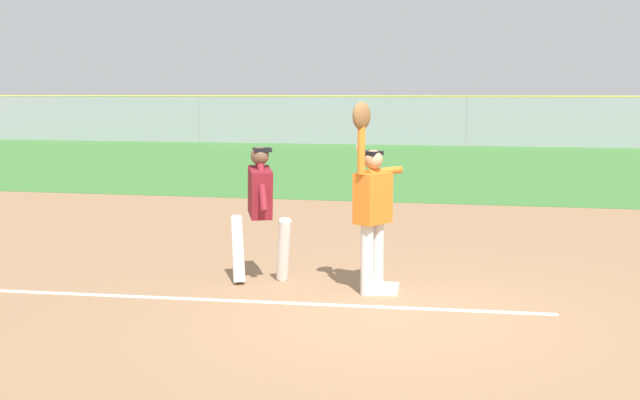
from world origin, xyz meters
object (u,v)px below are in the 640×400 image
object	(u,v)px
parked_car_red	(388,128)
parked_car_blue	(600,129)
first_base	(382,288)
baseball	(359,147)
parked_car_green	(484,129)
runner	(260,204)
fielder	(372,201)

from	to	relation	value
parked_car_red	parked_car_blue	world-z (taller)	same
first_base	baseball	world-z (taller)	baseball
first_base	baseball	xyz separation A→B (m)	(-0.29, -0.06, 1.71)
first_base	parked_car_green	world-z (taller)	parked_car_green
runner	parked_car_green	size ratio (longest dim) A/B	0.38
first_base	runner	size ratio (longest dim) A/B	0.22
runner	baseball	world-z (taller)	baseball
fielder	parked_car_red	bearing A→B (deg)	-53.04
first_base	fielder	xyz separation A→B (m)	(-0.12, -0.11, 1.08)
fielder	runner	world-z (taller)	fielder
first_base	fielder	size ratio (longest dim) A/B	0.17
runner	baseball	distance (m)	1.50
runner	baseball	bearing A→B (deg)	-33.20
runner	baseball	size ratio (longest dim) A/B	23.24
parked_car_red	baseball	bearing A→B (deg)	-78.14
fielder	baseball	world-z (taller)	fielder
baseball	parked_car_green	distance (m)	29.25
runner	parked_car_blue	size ratio (longest dim) A/B	0.38
first_base	parked_car_red	xyz separation A→B (m)	(-3.64, 29.56, 0.63)
parked_car_green	parked_car_blue	xyz separation A→B (m)	(5.34, 0.76, 0.00)
runner	parked_car_green	world-z (taller)	runner
parked_car_green	parked_car_blue	size ratio (longest dim) A/B	0.98
first_base	parked_car_green	xyz separation A→B (m)	(0.98, 29.14, 0.63)
fielder	parked_car_green	distance (m)	29.27
runner	parked_car_green	xyz separation A→B (m)	(2.55, 28.98, -0.32)
baseball	parked_car_red	size ratio (longest dim) A/B	0.02
first_base	baseball	bearing A→B (deg)	-167.70
parked_car_red	parked_car_green	distance (m)	4.65
fielder	parked_car_green	xyz separation A→B (m)	(1.11, 29.25, -0.45)
first_base	parked_car_blue	size ratio (longest dim) A/B	0.08
parked_car_red	parked_car_green	xyz separation A→B (m)	(4.63, -0.43, 0.00)
baseball	parked_car_blue	world-z (taller)	baseball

